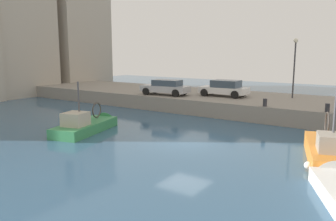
% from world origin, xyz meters
% --- Properties ---
extents(water_surface, '(80.00, 80.00, 0.00)m').
position_xyz_m(water_surface, '(0.00, 0.00, 0.00)').
color(water_surface, '#335675').
rests_on(water_surface, ground).
extents(quay_wall, '(9.00, 56.00, 1.20)m').
position_xyz_m(quay_wall, '(11.50, 0.00, 0.60)').
color(quay_wall, gray).
rests_on(quay_wall, ground).
extents(fishing_boat_green, '(5.98, 3.14, 4.03)m').
position_xyz_m(fishing_boat_green, '(-1.22, 6.43, 0.12)').
color(fishing_boat_green, '#388951').
rests_on(fishing_boat_green, ground).
extents(fishing_boat_orange, '(6.36, 3.35, 5.04)m').
position_xyz_m(fishing_boat_orange, '(1.02, -7.19, 0.11)').
color(fishing_boat_orange, orange).
rests_on(fishing_boat_orange, ground).
extents(parked_car_silver, '(2.20, 4.46, 1.34)m').
position_xyz_m(parked_car_silver, '(8.66, 7.35, 1.89)').
color(parked_car_silver, '#B7B7BC').
rests_on(parked_car_silver, quay_wall).
extents(parked_car_white, '(2.08, 4.12, 1.39)m').
position_xyz_m(parked_car_white, '(10.75, 2.70, 1.91)').
color(parked_car_white, silver).
rests_on(parked_car_white, quay_wall).
extents(mooring_bollard_south, '(0.28, 0.28, 0.55)m').
position_xyz_m(mooring_bollard_south, '(7.35, -6.00, 1.48)').
color(mooring_bollard_south, '#2D2D33').
rests_on(mooring_bollard_south, quay_wall).
extents(mooring_bollard_mid, '(0.28, 0.28, 0.55)m').
position_xyz_m(mooring_bollard_mid, '(7.35, -2.00, 1.48)').
color(mooring_bollard_mid, '#2D2D33').
rests_on(mooring_bollard_mid, quay_wall).
extents(quay_streetlamp, '(0.36, 0.36, 4.83)m').
position_xyz_m(quay_streetlamp, '(13.00, -2.39, 4.45)').
color(quay_streetlamp, '#38383D').
rests_on(quay_streetlamp, quay_wall).
extents(waterfront_building_west_mid, '(7.71, 6.95, 13.81)m').
position_xyz_m(waterfront_building_west_mid, '(15.18, 26.80, 6.93)').
color(waterfront_building_west_mid, '#B2A899').
rests_on(waterfront_building_west_mid, ground).
extents(waterfront_building_east_mid, '(7.41, 7.22, 13.73)m').
position_xyz_m(waterfront_building_east_mid, '(6.79, 27.24, 6.88)').
color(waterfront_building_east_mid, '#B2A899').
rests_on(waterfront_building_east_mid, ground).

